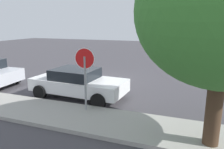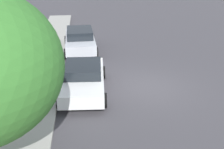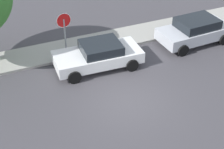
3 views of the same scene
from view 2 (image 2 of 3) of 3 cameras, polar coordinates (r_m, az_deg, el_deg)
name	(u,v)px [view 2 (image 2 of 3)]	position (r m, az deg, el deg)	size (l,w,h in m)	color
ground_plane	(145,87)	(13.78, 6.79, -2.50)	(60.00, 60.00, 0.00)	#423F44
sidewalk_curb	(38,90)	(13.66, -14.88, -3.13)	(32.00, 2.07, 0.14)	#9E9B93
stop_sign	(44,69)	(11.66, -13.72, 1.05)	(0.77, 0.08, 2.48)	gray
parked_car_white	(83,78)	(13.04, -5.86, -0.72)	(4.41, 2.27, 1.32)	white
parked_car_silver	(80,40)	(18.49, -6.52, 7.04)	(4.14, 2.19, 1.43)	silver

